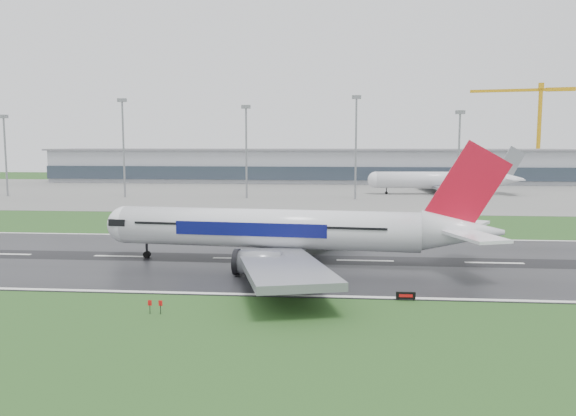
# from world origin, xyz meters

# --- Properties ---
(ground) EXTENTS (520.00, 520.00, 0.00)m
(ground) POSITION_xyz_m (0.00, 0.00, 0.00)
(ground) COLOR #1F4619
(ground) RESTS_ON ground
(runway) EXTENTS (400.00, 45.00, 0.10)m
(runway) POSITION_xyz_m (0.00, 0.00, 0.05)
(runway) COLOR black
(runway) RESTS_ON ground
(apron) EXTENTS (400.00, 130.00, 0.08)m
(apron) POSITION_xyz_m (0.00, 125.00, 0.04)
(apron) COLOR slate
(apron) RESTS_ON ground
(terminal) EXTENTS (240.00, 36.00, 15.00)m
(terminal) POSITION_xyz_m (0.00, 185.00, 7.50)
(terminal) COLOR #90939B
(terminal) RESTS_ON ground
(main_airliner) EXTENTS (66.70, 64.07, 18.14)m
(main_airliner) POSITION_xyz_m (9.02, -3.19, 9.17)
(main_airliner) COLOR white
(main_airliner) RESTS_ON runway
(parked_airliner) EXTENTS (60.37, 56.67, 16.77)m
(parked_airliner) POSITION_xyz_m (53.25, 121.43, 8.46)
(parked_airliner) COLOR silver
(parked_airliner) RESTS_ON apron
(tower_crane) EXTENTS (47.45, 11.90, 47.01)m
(tower_crane) POSITION_xyz_m (112.37, 200.00, 23.50)
(tower_crane) COLOR #D09411
(tower_crane) RESTS_ON ground
(runway_sign) EXTENTS (2.31, 0.64, 1.04)m
(runway_sign) POSITION_xyz_m (23.80, -22.52, 0.52)
(runway_sign) COLOR black
(runway_sign) RESTS_ON ground
(floodmast_0) EXTENTS (0.64, 0.64, 27.09)m
(floodmast_0) POSITION_xyz_m (-99.68, 100.00, 13.54)
(floodmast_0) COLOR gray
(floodmast_0) RESTS_ON ground
(floodmast_1) EXTENTS (0.64, 0.64, 32.35)m
(floodmast_1) POSITION_xyz_m (-57.36, 100.00, 16.17)
(floodmast_1) COLOR gray
(floodmast_1) RESTS_ON ground
(floodmast_2) EXTENTS (0.64, 0.64, 29.92)m
(floodmast_2) POSITION_xyz_m (-15.15, 100.00, 14.96)
(floodmast_2) COLOR gray
(floodmast_2) RESTS_ON ground
(floodmast_3) EXTENTS (0.64, 0.64, 32.84)m
(floodmast_3) POSITION_xyz_m (21.20, 100.00, 16.42)
(floodmast_3) COLOR gray
(floodmast_3) RESTS_ON ground
(floodmast_4) EXTENTS (0.64, 0.64, 27.83)m
(floodmast_4) POSITION_xyz_m (54.33, 100.00, 13.91)
(floodmast_4) COLOR gray
(floodmast_4) RESTS_ON ground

